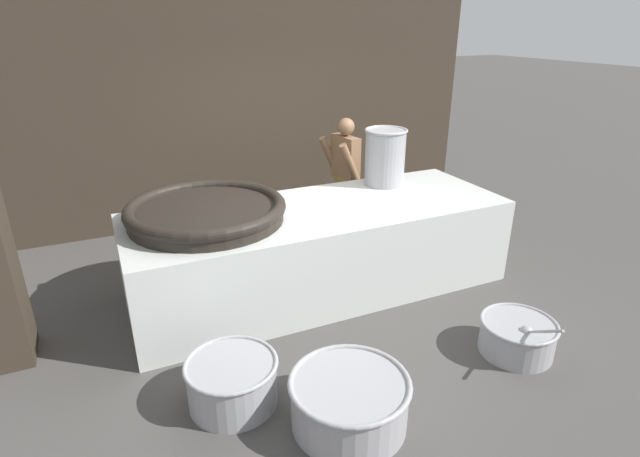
# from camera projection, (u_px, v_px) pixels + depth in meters

# --- Properties ---
(ground_plane) EXTENTS (60.00, 60.00, 0.00)m
(ground_plane) POSITION_uv_depth(u_px,v_px,m) (320.00, 287.00, 5.50)
(ground_plane) COLOR #474442
(back_wall) EXTENTS (7.12, 0.24, 3.99)m
(back_wall) POSITION_uv_depth(u_px,v_px,m) (242.00, 77.00, 6.90)
(back_wall) COLOR #382D23
(back_wall) RESTS_ON ground_plane
(hearth_platform) EXTENTS (3.95, 1.41, 0.93)m
(hearth_platform) POSITION_uv_depth(u_px,v_px,m) (320.00, 249.00, 5.32)
(hearth_platform) COLOR silver
(hearth_platform) RESTS_ON ground_plane
(giant_wok_near) EXTENTS (1.53, 1.53, 0.20)m
(giant_wok_near) POSITION_uv_depth(u_px,v_px,m) (206.00, 211.00, 4.77)
(giant_wok_near) COLOR black
(giant_wok_near) RESTS_ON hearth_platform
(stock_pot) EXTENTS (0.49, 0.49, 0.65)m
(stock_pot) POSITION_uv_depth(u_px,v_px,m) (385.00, 156.00, 5.76)
(stock_pot) COLOR #9E9EA3
(stock_pot) RESTS_ON hearth_platform
(cook) EXTENTS (0.40, 0.60, 1.57)m
(cook) POSITION_uv_depth(u_px,v_px,m) (345.00, 173.00, 6.58)
(cook) COLOR #8C6647
(cook) RESTS_ON ground_plane
(prep_bowl_vegetables) EXTENTS (0.66, 0.85, 0.58)m
(prep_bowl_vegetables) POSITION_uv_depth(u_px,v_px,m) (517.00, 335.00, 4.36)
(prep_bowl_vegetables) COLOR #9E9EA3
(prep_bowl_vegetables) RESTS_ON ground_plane
(prep_bowl_meat) EXTENTS (0.88, 0.88, 0.38)m
(prep_bowl_meat) POSITION_uv_depth(u_px,v_px,m) (349.00, 400.00, 3.57)
(prep_bowl_meat) COLOR #9E9EA3
(prep_bowl_meat) RESTS_ON ground_plane
(prep_bowl_extra) EXTENTS (0.71, 0.71, 0.37)m
(prep_bowl_extra) POSITION_uv_depth(u_px,v_px,m) (232.00, 380.00, 3.77)
(prep_bowl_extra) COLOR #9E9EA3
(prep_bowl_extra) RESTS_ON ground_plane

